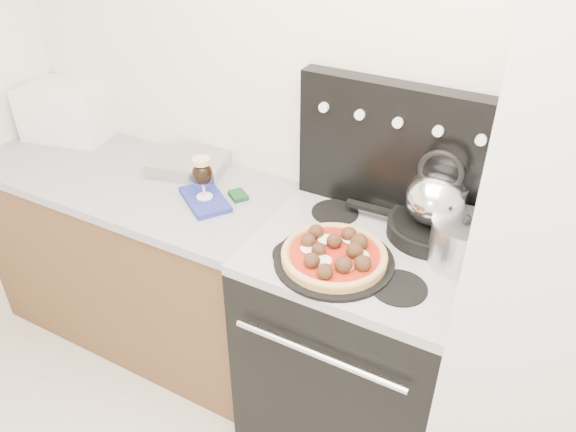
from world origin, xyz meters
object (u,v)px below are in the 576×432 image
Objects in this scene: stove_body at (355,344)px; oven_mitt at (205,199)px; toaster_oven at (69,111)px; stock_pot at (462,244)px; tea_kettle at (437,194)px; pizza_pan at (334,261)px; base_cabinet at (144,260)px; beer_glass at (203,178)px; pizza at (334,253)px; skillet at (431,229)px.

stove_body is 3.57× the size of oven_mitt.
toaster_oven is 1.87× the size of stock_pot.
tea_kettle reaches higher than toaster_oven.
toaster_oven is at bearing 176.10° from stock_pot.
pizza_pan is at bearing -150.92° from stock_pot.
stock_pot reaches higher than base_cabinet.
tea_kettle is at bearing 6.92° from base_cabinet.
beer_glass is 0.75× the size of tea_kettle.
beer_glass reaches higher than stock_pot.
toaster_oven is 1.80m from tea_kettle.
pizza is at bearing -113.54° from tea_kettle.
tea_kettle is at bearing 45.10° from stove_body.
stove_body is 0.54m from pizza.
pizza is 1.50× the size of tea_kettle.
stove_body is 0.64m from stock_pot.
base_cabinet is 0.64m from oven_mitt.
base_cabinet is 4.09× the size of pizza.
oven_mitt is 0.88m from skillet.
tea_kettle reaches higher than base_cabinet.
stock_pot is at bearing -25.57° from tea_kettle.
beer_glass is 0.84× the size of stock_pot.
base_cabinet is 3.57× the size of pizza_pan.
pizza reaches higher than base_cabinet.
base_cabinet is 1.39m from skillet.
oven_mitt is at bearing -2.91° from base_cabinet.
skillet reaches higher than base_cabinet.
stove_body is 0.89m from beer_glass.
pizza_pan is 0.42m from tea_kettle.
beer_glass reaches higher than stove_body.
pizza_pan is (-0.06, -0.13, 0.49)m from stove_body.
tea_kettle is at bearing 52.56° from pizza.
toaster_oven is at bearing 167.91° from pizza.
pizza reaches higher than stove_body.
beer_glass is (0.42, -0.02, 0.58)m from base_cabinet.
tea_kettle is (0.18, 0.18, 0.65)m from stove_body.
beer_glass is at bearing 179.70° from stove_body.
toaster_oven is at bearing 167.79° from beer_glass.
pizza_pan is at bearing -127.44° from skillet.
tea_kettle reaches higher than pizza.
base_cabinet is 6.95× the size of stock_pot.
oven_mitt is at bearing 168.10° from pizza_pan.
stock_pot is at bearing -17.30° from toaster_oven.
oven_mitt is at bearing -168.38° from skillet.
pizza_pan is at bearing 0.00° from pizza.
beer_glass is 0.56× the size of skillet.
tea_kettle reaches higher than oven_mitt.
stock_pot is (0.37, 0.20, 0.07)m from pizza_pan.
stove_body is 0.57m from skillet.
skillet is at bearing 52.56° from pizza.
stove_body is at bearing -166.37° from stock_pot.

